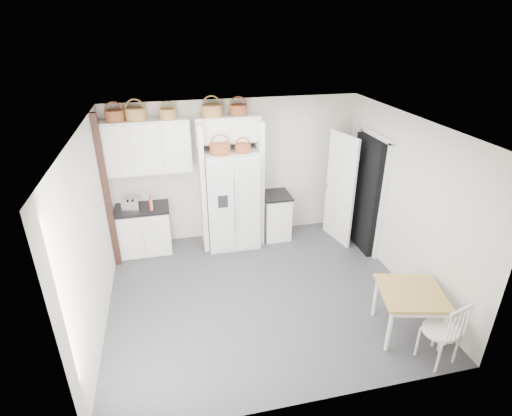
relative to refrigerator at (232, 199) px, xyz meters
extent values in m
plane|color=#494A4D|center=(0.15, -1.65, -0.89)|extent=(4.50, 4.50, 0.00)
plane|color=white|center=(0.15, -1.65, 1.71)|extent=(4.50, 4.50, 0.00)
plane|color=beige|center=(0.15, 0.35, 0.41)|extent=(4.50, 0.00, 4.50)
plane|color=beige|center=(-2.10, -1.65, 0.41)|extent=(0.00, 4.00, 4.00)
plane|color=beige|center=(2.40, -1.65, 0.41)|extent=(0.00, 4.00, 4.00)
cube|color=silver|center=(0.00, 0.00, 0.00)|extent=(0.92, 0.74, 1.78)
cube|color=white|center=(-1.58, 0.05, -0.48)|extent=(0.88, 0.56, 0.82)
cube|color=white|center=(0.85, 0.05, -0.47)|extent=(0.48, 0.57, 0.84)
cube|color=olive|center=(1.85, -2.89, -0.56)|extent=(0.96, 0.96, 0.66)
cube|color=white|center=(1.95, -3.40, -0.43)|extent=(0.54, 0.51, 0.92)
cube|color=black|center=(-1.58, 0.05, -0.05)|extent=(0.92, 0.59, 0.04)
cube|color=black|center=(0.85, 0.05, -0.03)|extent=(0.51, 0.61, 0.04)
cube|color=silver|center=(-1.74, -0.05, 0.06)|extent=(0.30, 0.20, 0.20)
cube|color=#AD281C|center=(-1.41, -0.03, 0.08)|extent=(0.05, 0.15, 0.22)
cube|color=beige|center=(-1.40, -0.03, 0.08)|extent=(0.04, 0.15, 0.22)
cylinder|color=brown|center=(-1.81, 0.18, 1.55)|extent=(0.30, 0.30, 0.17)
cylinder|color=#935E29|center=(-1.48, 0.18, 1.56)|extent=(0.33, 0.33, 0.19)
cylinder|color=#935E29|center=(-0.98, 0.18, 1.54)|extent=(0.27, 0.27, 0.16)
cylinder|color=#935E29|center=(-0.26, 0.18, 1.56)|extent=(0.34, 0.34, 0.19)
cylinder|color=brown|center=(0.19, 0.18, 1.55)|extent=(0.31, 0.31, 0.18)
cylinder|color=brown|center=(-0.18, -0.10, 0.98)|extent=(0.34, 0.34, 0.18)
cylinder|color=brown|center=(0.20, -0.10, 0.96)|extent=(0.27, 0.27, 0.14)
cube|color=white|center=(-1.35, 0.18, 1.01)|extent=(1.40, 0.34, 0.90)
cube|color=white|center=(0.00, 0.18, 1.24)|extent=(1.12, 0.34, 0.45)
cube|color=white|center=(-0.51, 0.05, 0.26)|extent=(0.08, 0.60, 2.30)
cube|color=white|center=(0.51, 0.05, 0.26)|extent=(0.08, 0.60, 2.30)
cube|color=black|center=(-2.05, -0.30, 0.41)|extent=(0.09, 0.09, 2.60)
cube|color=black|center=(2.31, -0.65, 0.14)|extent=(0.18, 0.85, 2.05)
cube|color=white|center=(1.95, -0.32, 0.14)|extent=(0.21, 0.79, 2.05)
camera|label=1|loc=(-1.03, -6.50, 2.94)|focal=28.00mm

